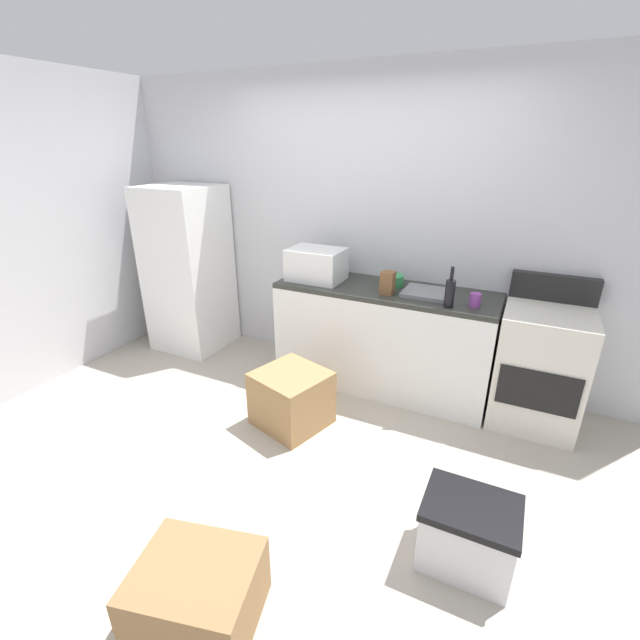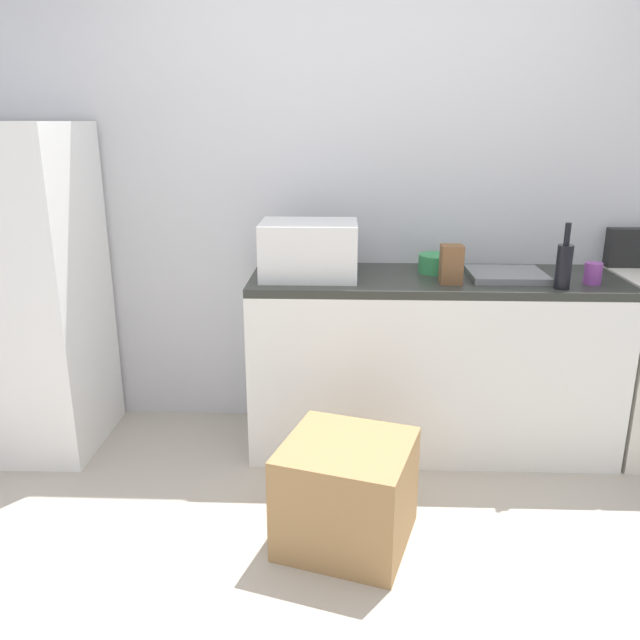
# 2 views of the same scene
# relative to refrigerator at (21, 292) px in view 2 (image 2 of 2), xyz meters

# --- Properties ---
(ground_plane) EXTENTS (6.00, 6.00, 0.00)m
(ground_plane) POSITION_rel_refrigerator_xyz_m (1.75, -1.15, -0.81)
(ground_plane) COLOR #B2A899
(wall_back) EXTENTS (5.00, 0.10, 2.60)m
(wall_back) POSITION_rel_refrigerator_xyz_m (1.75, 0.40, 0.49)
(wall_back) COLOR silver
(wall_back) RESTS_ON ground_plane
(kitchen_counter) EXTENTS (1.80, 0.60, 0.90)m
(kitchen_counter) POSITION_rel_refrigerator_xyz_m (2.05, 0.05, -0.36)
(kitchen_counter) COLOR white
(kitchen_counter) RESTS_ON ground_plane
(refrigerator) EXTENTS (0.68, 0.66, 1.63)m
(refrigerator) POSITION_rel_refrigerator_xyz_m (0.00, 0.00, 0.00)
(refrigerator) COLOR white
(refrigerator) RESTS_ON ground_plane
(microwave) EXTENTS (0.46, 0.34, 0.27)m
(microwave) POSITION_rel_refrigerator_xyz_m (1.44, 0.01, 0.22)
(microwave) COLOR white
(microwave) RESTS_ON kitchen_counter
(sink_basin) EXTENTS (0.36, 0.32, 0.03)m
(sink_basin) POSITION_rel_refrigerator_xyz_m (2.39, 0.04, 0.10)
(sink_basin) COLOR slate
(sink_basin) RESTS_ON kitchen_counter
(wine_bottle) EXTENTS (0.07, 0.07, 0.30)m
(wine_bottle) POSITION_rel_refrigerator_xyz_m (2.59, -0.17, 0.20)
(wine_bottle) COLOR black
(wine_bottle) RESTS_ON kitchen_counter
(coffee_mug) EXTENTS (0.08, 0.08, 0.10)m
(coffee_mug) POSITION_rel_refrigerator_xyz_m (2.76, -0.08, 0.14)
(coffee_mug) COLOR purple
(coffee_mug) RESTS_ON kitchen_counter
(knife_block) EXTENTS (0.10, 0.10, 0.18)m
(knife_block) POSITION_rel_refrigerator_xyz_m (2.10, -0.08, 0.18)
(knife_block) COLOR brown
(knife_block) RESTS_ON kitchen_counter
(mixing_bowl) EXTENTS (0.19, 0.19, 0.09)m
(mixing_bowl) POSITION_rel_refrigerator_xyz_m (2.07, 0.14, 0.13)
(mixing_bowl) COLOR #338C4C
(mixing_bowl) RESTS_ON kitchen_counter
(cardboard_box_medium) EXTENTS (0.60, 0.60, 0.43)m
(cardboard_box_medium) POSITION_rel_refrigerator_xyz_m (1.63, -0.80, -0.60)
(cardboard_box_medium) COLOR #A37A4C
(cardboard_box_medium) RESTS_ON ground_plane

